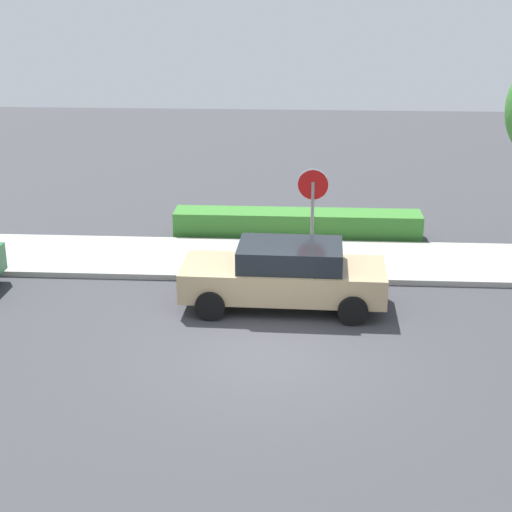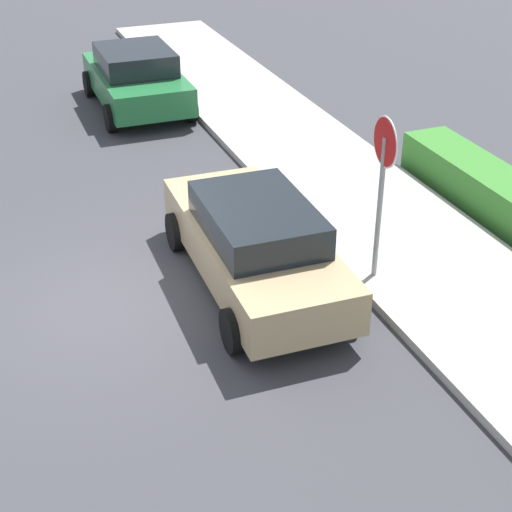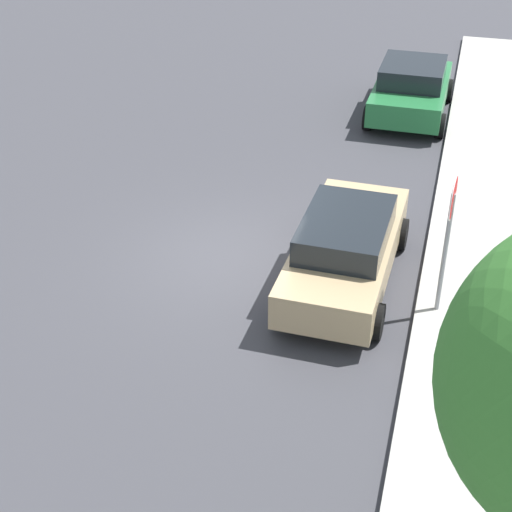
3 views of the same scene
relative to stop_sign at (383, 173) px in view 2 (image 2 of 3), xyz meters
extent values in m
plane|color=#38383D|center=(-0.85, -4.05, -1.87)|extent=(60.00, 60.00, 0.00)
cube|color=#9E9B93|center=(-0.85, 1.10, -1.80)|extent=(32.00, 2.91, 0.14)
cylinder|color=gray|center=(0.00, 0.00, -0.66)|extent=(0.08, 0.08, 2.42)
cylinder|color=white|center=(0.00, 0.00, 0.48)|extent=(0.76, 0.07, 0.76)
cylinder|color=red|center=(0.00, 0.00, 0.48)|extent=(0.71, 0.08, 0.71)
cube|color=tan|center=(-0.63, -1.76, -1.23)|extent=(4.50, 1.81, 0.67)
cube|color=black|center=(-0.48, -1.77, -0.65)|extent=(2.29, 1.55, 0.49)
cylinder|color=black|center=(-2.16, -2.58, -1.55)|extent=(0.65, 0.24, 0.64)
cylinder|color=black|center=(-2.12, -0.88, -1.55)|extent=(0.65, 0.24, 0.64)
cylinder|color=black|center=(0.87, -2.65, -1.55)|extent=(0.65, 0.24, 0.64)
cylinder|color=black|center=(0.91, -0.95, -1.55)|extent=(0.65, 0.24, 0.64)
cube|color=#236B38|center=(-9.33, -1.47, -1.24)|extent=(4.00, 1.93, 0.66)
cube|color=black|center=(-9.28, -1.47, -0.64)|extent=(2.04, 1.68, 0.53)
cylinder|color=black|center=(-7.96, -0.54, -1.55)|extent=(0.64, 0.23, 0.64)
cylinder|color=black|center=(-7.98, -2.43, -1.55)|extent=(0.64, 0.23, 0.64)
cylinder|color=black|center=(-10.67, -0.51, -1.55)|extent=(0.64, 0.23, 0.64)
cylinder|color=black|center=(-10.69, -2.41, -1.55)|extent=(0.64, 0.23, 0.64)
camera|label=1|loc=(-0.24, -17.88, 5.05)|focal=55.00mm
camera|label=2|loc=(9.10, -5.53, 4.66)|focal=55.00mm
camera|label=3|loc=(11.65, -0.09, 6.42)|focal=55.00mm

